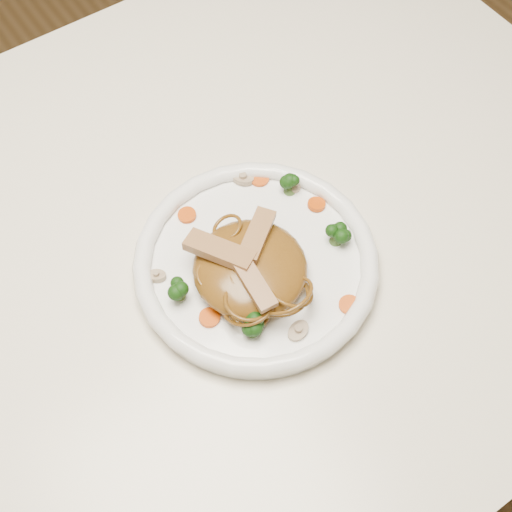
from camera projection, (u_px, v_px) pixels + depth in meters
ground at (200, 457)px, 1.42m from camera, size 4.00×4.00×0.00m
table at (164, 307)px, 0.87m from camera, size 1.20×0.80×0.75m
plate at (256, 267)px, 0.77m from camera, size 0.31×0.31×0.02m
noodle_mound at (250, 268)px, 0.74m from camera, size 0.16×0.16×0.04m
chicken_a at (257, 235)px, 0.74m from camera, size 0.07×0.06×0.01m
chicken_b at (220, 251)px, 0.72m from camera, size 0.06×0.08×0.01m
chicken_c at (255, 284)px, 0.71m from camera, size 0.02×0.06×0.01m
broccoli_0 at (290, 184)px, 0.80m from camera, size 0.03×0.03×0.03m
broccoli_1 at (178, 288)px, 0.73m from camera, size 0.04×0.04×0.03m
broccoli_2 at (252, 326)px, 0.71m from camera, size 0.03×0.03×0.03m
broccoli_3 at (337, 234)px, 0.77m from camera, size 0.03×0.03×0.03m
carrot_0 at (259, 178)px, 0.82m from camera, size 0.03×0.03×0.00m
carrot_1 at (209, 318)px, 0.73m from camera, size 0.03×0.03×0.00m
carrot_2 at (316, 204)px, 0.80m from camera, size 0.02×0.02×0.00m
carrot_3 at (187, 215)px, 0.79m from camera, size 0.03×0.03×0.00m
carrot_4 at (349, 305)px, 0.74m from camera, size 0.03×0.03×0.00m
mushroom_0 at (298, 331)px, 0.72m from camera, size 0.03×0.03×0.01m
mushroom_1 at (293, 184)px, 0.82m from camera, size 0.03×0.03×0.01m
mushroom_2 at (157, 276)px, 0.75m from camera, size 0.03×0.03×0.01m
mushroom_3 at (243, 179)px, 0.82m from camera, size 0.04×0.04×0.01m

